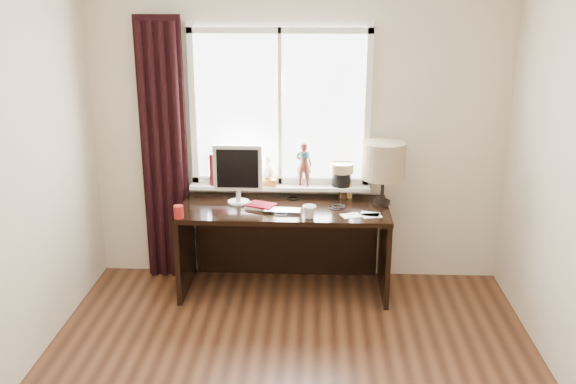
{
  "coord_description": "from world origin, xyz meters",
  "views": [
    {
      "loc": [
        0.16,
        -3.29,
        2.47
      ],
      "look_at": [
        -0.05,
        1.25,
        1.0
      ],
      "focal_mm": 40.0,
      "sensor_mm": 36.0,
      "label": 1
    }
  ],
  "objects_px": {
    "laptop": "(283,211)",
    "monitor": "(238,171)",
    "mug": "(309,211)",
    "table_lamp": "(384,161)",
    "desk": "(285,230)",
    "red_cup": "(179,212)"
  },
  "relations": [
    {
      "from": "monitor",
      "to": "table_lamp",
      "type": "bearing_deg",
      "value": 1.5
    },
    {
      "from": "mug",
      "to": "red_cup",
      "type": "bearing_deg",
      "value": -177.16
    },
    {
      "from": "laptop",
      "to": "red_cup",
      "type": "distance_m",
      "value": 0.82
    },
    {
      "from": "mug",
      "to": "monitor",
      "type": "bearing_deg",
      "value": 150.76
    },
    {
      "from": "mug",
      "to": "monitor",
      "type": "height_order",
      "value": "monitor"
    },
    {
      "from": "red_cup",
      "to": "desk",
      "type": "distance_m",
      "value": 0.94
    },
    {
      "from": "laptop",
      "to": "mug",
      "type": "xyz_separation_m",
      "value": [
        0.21,
        -0.12,
        0.04
      ]
    },
    {
      "from": "mug",
      "to": "table_lamp",
      "type": "bearing_deg",
      "value": 31.42
    },
    {
      "from": "red_cup",
      "to": "desk",
      "type": "bearing_deg",
      "value": 26.38
    },
    {
      "from": "red_cup",
      "to": "table_lamp",
      "type": "xyz_separation_m",
      "value": [
        1.6,
        0.41,
        0.31
      ]
    },
    {
      "from": "red_cup",
      "to": "table_lamp",
      "type": "height_order",
      "value": "table_lamp"
    },
    {
      "from": "mug",
      "to": "desk",
      "type": "relative_size",
      "value": 0.06
    },
    {
      "from": "laptop",
      "to": "desk",
      "type": "bearing_deg",
      "value": 92.9
    },
    {
      "from": "laptop",
      "to": "monitor",
      "type": "height_order",
      "value": "monitor"
    },
    {
      "from": "monitor",
      "to": "table_lamp",
      "type": "height_order",
      "value": "table_lamp"
    },
    {
      "from": "table_lamp",
      "to": "monitor",
      "type": "bearing_deg",
      "value": -178.5
    },
    {
      "from": "laptop",
      "to": "red_cup",
      "type": "relative_size",
      "value": 2.91
    },
    {
      "from": "laptop",
      "to": "monitor",
      "type": "relative_size",
      "value": 0.59
    },
    {
      "from": "mug",
      "to": "table_lamp",
      "type": "xyz_separation_m",
      "value": [
        0.59,
        0.36,
        0.31
      ]
    },
    {
      "from": "laptop",
      "to": "mug",
      "type": "bearing_deg",
      "value": -26.37
    },
    {
      "from": "desk",
      "to": "table_lamp",
      "type": "distance_m",
      "value": 1.0
    },
    {
      "from": "laptop",
      "to": "table_lamp",
      "type": "bearing_deg",
      "value": 20.33
    }
  ]
}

